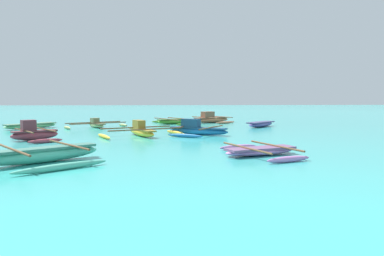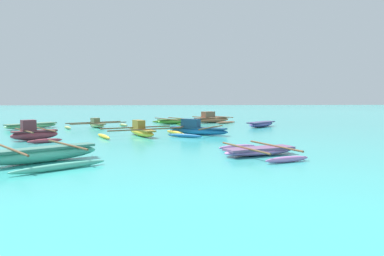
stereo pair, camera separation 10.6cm
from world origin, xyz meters
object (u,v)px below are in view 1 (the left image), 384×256
Objects in this scene: moored_boat_0 at (261,151)px; moored_boat_7 at (261,124)px; moored_boat_9 at (141,131)px; moored_boat_3 at (34,133)px; moored_boat_6 at (197,130)px; moored_boat_4 at (211,119)px; moored_boat_8 at (31,126)px; moored_boat_1 at (173,121)px; moored_boat_2 at (42,155)px; moored_boat_5 at (96,124)px.

moored_boat_7 is (3.74, 12.60, 0.05)m from moored_boat_0.
moored_boat_0 is 0.75× the size of moored_boat_9.
moored_boat_3 is 0.90× the size of moored_boat_6.
moored_boat_0 is 8.40m from moored_boat_9.
moored_boat_4 is 10.38m from moored_boat_6.
moored_boat_8 is (-2.74, 7.06, -0.13)m from moored_boat_3.
moored_boat_8 is (-13.40, -4.97, -0.12)m from moored_boat_4.
moored_boat_1 is 17.73m from moored_boat_2.
moored_boat_5 reaches higher than moored_boat_2.
moored_boat_1 is 3.59m from moored_boat_4.
moored_boat_4 is 1.49× the size of moored_boat_7.
moored_boat_1 is 1.05× the size of moored_boat_2.
moored_boat_2 is 17.44m from moored_boat_7.
moored_boat_8 reaches higher than moored_boat_0.
moored_boat_4 is 1.04× the size of moored_boat_6.
moored_boat_9 reaches higher than moored_boat_5.
moored_boat_2 is 1.20× the size of moored_boat_3.
moored_boat_0 is 0.80× the size of moored_boat_1.
moored_boat_1 is at bearing 166.87° from moored_boat_4.
moored_boat_1 is at bearing 37.06° from moored_boat_2.
moored_boat_1 is 12.98m from moored_boat_3.
moored_boat_6 is at bearing -72.61° from moored_boat_8.
moored_boat_1 is at bearing 20.34° from moored_boat_3.
moored_boat_8 is at bearing 166.11° from moored_boat_4.
moored_boat_2 reaches higher than moored_boat_7.
moored_boat_4 is 5.78m from moored_boat_7.
moored_boat_0 is at bearing -92.55° from moored_boat_8.
moored_boat_4 reaches higher than moored_boat_7.
moored_boat_6 is at bearing 17.43° from moored_boat_2.
moored_boat_2 is at bearing -93.32° from moored_boat_6.
moored_boat_3 reaches higher than moored_boat_1.
moored_boat_6 is 3.18m from moored_boat_9.
moored_boat_0 is 0.83× the size of moored_boat_5.
moored_boat_2 is 0.99× the size of moored_boat_5.
moored_boat_5 is 1.35× the size of moored_boat_8.
moored_boat_6 is at bearing 73.92° from moored_boat_9.
moored_boat_3 is at bearing -116.52° from moored_boat_8.
moored_boat_8 is (-11.10, 5.15, -0.09)m from moored_boat_6.
moored_boat_3 is (-7.31, -10.73, 0.11)m from moored_boat_1.
moored_boat_8 is 0.67× the size of moored_boat_9.
moored_boat_2 is (-7.40, -0.82, 0.09)m from moored_boat_0.
moored_boat_9 is (5.21, 1.44, -0.05)m from moored_boat_3.
moored_boat_1 is at bearing 88.29° from moored_boat_5.
moored_boat_7 is at bearing 56.67° from moored_boat_5.
moored_boat_4 is 0.94× the size of moored_boat_5.
moored_boat_3 reaches higher than moored_boat_6.
moored_boat_1 is at bearing 105.23° from moored_boat_7.
moored_boat_7 reaches higher than moored_boat_8.
moored_boat_6 is (-1.55, 7.43, 0.14)m from moored_boat_0.
moored_boat_1 is 7.32m from moored_boat_7.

